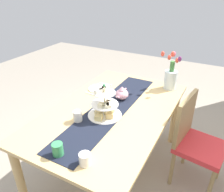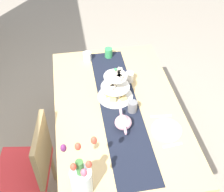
% 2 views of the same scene
% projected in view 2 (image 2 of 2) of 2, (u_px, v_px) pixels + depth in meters
% --- Properties ---
extents(ground_plane, '(8.00, 8.00, 0.00)m').
position_uv_depth(ground_plane, '(117.00, 160.00, 2.94)').
color(ground_plane, gray).
extents(dining_table, '(1.68, 1.03, 0.76)m').
position_uv_depth(dining_table, '(118.00, 115.00, 2.48)').
color(dining_table, tan).
rests_on(dining_table, ground_plane).
extents(chair_left, '(0.48, 0.48, 0.91)m').
position_uv_depth(chair_left, '(31.00, 165.00, 2.31)').
color(chair_left, '#9C8254').
rests_on(chair_left, ground_plane).
extents(table_runner, '(1.54, 0.31, 0.00)m').
position_uv_depth(table_runner, '(119.00, 106.00, 2.42)').
color(table_runner, black).
rests_on(table_runner, dining_table).
extents(tiered_cake_stand, '(0.30, 0.30, 0.30)m').
position_uv_depth(tiered_cake_stand, '(115.00, 88.00, 2.43)').
color(tiered_cake_stand, beige).
rests_on(tiered_cake_stand, table_runner).
extents(teapot, '(0.24, 0.13, 0.14)m').
position_uv_depth(teapot, '(123.00, 122.00, 2.21)').
color(teapot, '#E5A8BC').
rests_on(teapot, table_runner).
extents(tulip_vase, '(0.21, 0.21, 0.43)m').
position_uv_depth(tulip_vase, '(82.00, 178.00, 1.78)').
color(tulip_vase, silver).
rests_on(tulip_vase, dining_table).
extents(cream_jug, '(0.08, 0.08, 0.08)m').
position_uv_depth(cream_jug, '(87.00, 56.00, 2.86)').
color(cream_jug, white).
rests_on(cream_jug, dining_table).
extents(dinner_plate_left, '(0.23, 0.23, 0.01)m').
position_uv_depth(dinner_plate_left, '(167.00, 130.00, 2.23)').
color(dinner_plate_left, white).
rests_on(dinner_plate_left, dining_table).
extents(fork_left, '(0.03, 0.15, 0.01)m').
position_uv_depth(fork_left, '(172.00, 145.00, 2.12)').
color(fork_left, silver).
rests_on(fork_left, dining_table).
extents(knife_left, '(0.03, 0.17, 0.01)m').
position_uv_depth(knife_left, '(161.00, 116.00, 2.33)').
color(knife_left, silver).
rests_on(knife_left, dining_table).
extents(mug_grey, '(0.08, 0.08, 0.09)m').
position_uv_depth(mug_grey, '(132.00, 106.00, 2.34)').
color(mug_grey, slate).
rests_on(mug_grey, table_runner).
extents(mug_white_text, '(0.08, 0.08, 0.09)m').
position_uv_depth(mug_white_text, '(129.00, 77.00, 2.62)').
color(mug_white_text, white).
rests_on(mug_white_text, dining_table).
extents(mug_orange, '(0.08, 0.08, 0.09)m').
position_uv_depth(mug_orange, '(109.00, 53.00, 2.89)').
color(mug_orange, '#389356').
rests_on(mug_orange, dining_table).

